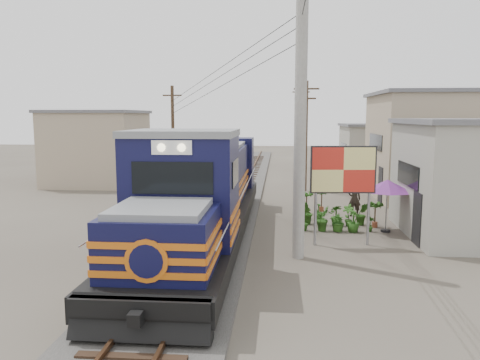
# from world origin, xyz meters

# --- Properties ---
(ground) EXTENTS (120.00, 120.00, 0.00)m
(ground) POSITION_xyz_m (0.00, 0.00, 0.00)
(ground) COLOR #473F35
(ground) RESTS_ON ground
(ballast) EXTENTS (3.60, 70.00, 0.16)m
(ballast) POSITION_xyz_m (0.00, 10.00, 0.08)
(ballast) COLOR #595651
(ballast) RESTS_ON ground
(track) EXTENTS (1.15, 70.00, 0.12)m
(track) POSITION_xyz_m (0.00, 10.00, 0.26)
(track) COLOR #51331E
(track) RESTS_ON ground
(locomotive) EXTENTS (3.17, 17.25, 4.27)m
(locomotive) POSITION_xyz_m (0.00, 1.33, 1.84)
(locomotive) COLOR black
(locomotive) RESTS_ON ground
(utility_pole_main) EXTENTS (0.40, 0.40, 10.00)m
(utility_pole_main) POSITION_xyz_m (3.50, -0.50, 5.00)
(utility_pole_main) COLOR #9E9B93
(utility_pole_main) RESTS_ON ground
(wooden_pole_mid) EXTENTS (1.60, 0.24, 7.00)m
(wooden_pole_mid) POSITION_xyz_m (4.50, 14.00, 3.68)
(wooden_pole_mid) COLOR #4C3826
(wooden_pole_mid) RESTS_ON ground
(wooden_pole_far) EXTENTS (1.60, 0.24, 7.50)m
(wooden_pole_far) POSITION_xyz_m (4.80, 28.00, 3.93)
(wooden_pole_far) COLOR #4C3826
(wooden_pole_far) RESTS_ON ground
(wooden_pole_left) EXTENTS (1.60, 0.24, 7.00)m
(wooden_pole_left) POSITION_xyz_m (-5.00, 18.00, 3.68)
(wooden_pole_left) COLOR #4C3826
(wooden_pole_left) RESTS_ON ground
(power_lines) EXTENTS (9.65, 19.00, 3.30)m
(power_lines) POSITION_xyz_m (-0.14, 8.49, 7.56)
(power_lines) COLOR black
(power_lines) RESTS_ON ground
(shophouse_mid) EXTENTS (8.40, 7.35, 6.20)m
(shophouse_mid) POSITION_xyz_m (12.50, 12.00, 3.11)
(shophouse_mid) COLOR tan
(shophouse_mid) RESTS_ON ground
(shophouse_back) EXTENTS (6.30, 6.30, 4.20)m
(shophouse_back) POSITION_xyz_m (11.00, 22.00, 2.11)
(shophouse_back) COLOR #99978B
(shophouse_back) RESTS_ON ground
(shophouse_left) EXTENTS (6.30, 6.30, 5.20)m
(shophouse_left) POSITION_xyz_m (-10.00, 16.00, 2.61)
(shophouse_left) COLOR tan
(shophouse_left) RESTS_ON ground
(billboard) EXTENTS (2.41, 0.33, 3.73)m
(billboard) POSITION_xyz_m (5.17, 1.21, 2.76)
(billboard) COLOR #99999E
(billboard) RESTS_ON ground
(market_umbrella) EXTENTS (2.14, 2.14, 2.21)m
(market_umbrella) POSITION_xyz_m (7.29, 3.42, 1.94)
(market_umbrella) COLOR black
(market_umbrella) RESTS_ON ground
(vendor) EXTENTS (0.66, 0.46, 1.70)m
(vendor) POSITION_xyz_m (6.46, 6.43, 0.85)
(vendor) COLOR black
(vendor) RESTS_ON ground
(plant_nursery) EXTENTS (3.29, 3.17, 1.08)m
(plant_nursery) POSITION_xyz_m (5.04, 4.09, 0.46)
(plant_nursery) COLOR #275518
(plant_nursery) RESTS_ON ground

